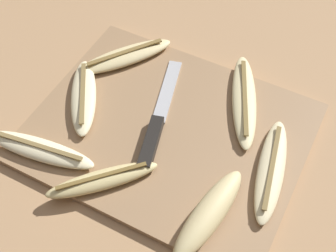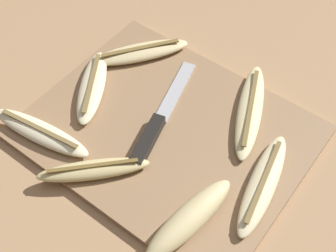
{
  "view_description": "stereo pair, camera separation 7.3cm",
  "coord_description": "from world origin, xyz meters",
  "px_view_note": "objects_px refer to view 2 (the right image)",
  "views": [
    {
      "loc": [
        0.2,
        -0.39,
        0.6
      ],
      "look_at": [
        0.0,
        0.0,
        0.02
      ],
      "focal_mm": 50.0,
      "sensor_mm": 36.0,
      "label": 1
    },
    {
      "loc": [
        0.26,
        -0.35,
        0.6
      ],
      "look_at": [
        0.0,
        0.0,
        0.02
      ],
      "focal_mm": 50.0,
      "sensor_mm": 36.0,
      "label": 2
    }
  ],
  "objects_px": {
    "banana_cream_curved": "(264,182)",
    "banana_mellow_near": "(189,219)",
    "banana_soft_right": "(250,110)",
    "knife": "(154,129)",
    "banana_pale_long": "(92,86)",
    "banana_ripe_center": "(141,52)",
    "banana_spotted_left": "(93,170)",
    "banana_bright_far": "(41,132)"
  },
  "relations": [
    {
      "from": "banana_soft_right",
      "to": "knife",
      "type": "bearing_deg",
      "value": -129.06
    },
    {
      "from": "knife",
      "to": "banana_spotted_left",
      "type": "distance_m",
      "value": 0.12
    },
    {
      "from": "knife",
      "to": "banana_soft_right",
      "type": "xyz_separation_m",
      "value": [
        0.1,
        0.12,
        0.0
      ]
    },
    {
      "from": "knife",
      "to": "banana_bright_far",
      "type": "xyz_separation_m",
      "value": [
        -0.14,
        -0.11,
        0.0
      ]
    },
    {
      "from": "banana_cream_curved",
      "to": "banana_soft_right",
      "type": "bearing_deg",
      "value": 129.61
    },
    {
      "from": "banana_ripe_center",
      "to": "banana_soft_right",
      "type": "distance_m",
      "value": 0.22
    },
    {
      "from": "banana_mellow_near",
      "to": "banana_spotted_left",
      "type": "bearing_deg",
      "value": -173.54
    },
    {
      "from": "banana_cream_curved",
      "to": "banana_soft_right",
      "type": "distance_m",
      "value": 0.13
    },
    {
      "from": "knife",
      "to": "banana_mellow_near",
      "type": "height_order",
      "value": "banana_mellow_near"
    },
    {
      "from": "banana_spotted_left",
      "to": "banana_pale_long",
      "type": "height_order",
      "value": "banana_spotted_left"
    },
    {
      "from": "banana_mellow_near",
      "to": "banana_pale_long",
      "type": "bearing_deg",
      "value": 159.54
    },
    {
      "from": "banana_ripe_center",
      "to": "banana_spotted_left",
      "type": "bearing_deg",
      "value": -66.74
    },
    {
      "from": "banana_mellow_near",
      "to": "banana_cream_curved",
      "type": "bearing_deg",
      "value": 66.55
    },
    {
      "from": "knife",
      "to": "banana_ripe_center",
      "type": "distance_m",
      "value": 0.17
    },
    {
      "from": "banana_ripe_center",
      "to": "banana_soft_right",
      "type": "relative_size",
      "value": 0.84
    },
    {
      "from": "banana_mellow_near",
      "to": "banana_pale_long",
      "type": "xyz_separation_m",
      "value": [
        -0.27,
        0.1,
        -0.01
      ]
    },
    {
      "from": "banana_cream_curved",
      "to": "banana_spotted_left",
      "type": "bearing_deg",
      "value": -147.56
    },
    {
      "from": "banana_soft_right",
      "to": "banana_mellow_near",
      "type": "bearing_deg",
      "value": -80.76
    },
    {
      "from": "banana_ripe_center",
      "to": "banana_mellow_near",
      "type": "bearing_deg",
      "value": -39.55
    },
    {
      "from": "banana_ripe_center",
      "to": "banana_bright_far",
      "type": "xyz_separation_m",
      "value": [
        -0.01,
        -0.23,
        -0.0
      ]
    },
    {
      "from": "banana_spotted_left",
      "to": "banana_bright_far",
      "type": "relative_size",
      "value": 0.78
    },
    {
      "from": "banana_soft_right",
      "to": "banana_ripe_center",
      "type": "bearing_deg",
      "value": -178.96
    },
    {
      "from": "knife",
      "to": "banana_cream_curved",
      "type": "bearing_deg",
      "value": -9.04
    },
    {
      "from": "banana_ripe_center",
      "to": "banana_bright_far",
      "type": "height_order",
      "value": "same"
    },
    {
      "from": "banana_cream_curved",
      "to": "banana_soft_right",
      "type": "xyz_separation_m",
      "value": [
        -0.08,
        0.1,
        -0.0
      ]
    },
    {
      "from": "banana_bright_far",
      "to": "banana_mellow_near",
      "type": "bearing_deg",
      "value": 3.56
    },
    {
      "from": "banana_mellow_near",
      "to": "banana_pale_long",
      "type": "distance_m",
      "value": 0.29
    },
    {
      "from": "knife",
      "to": "banana_soft_right",
      "type": "height_order",
      "value": "banana_soft_right"
    },
    {
      "from": "banana_cream_curved",
      "to": "banana_mellow_near",
      "type": "xyz_separation_m",
      "value": [
        -0.05,
        -0.11,
        0.01
      ]
    },
    {
      "from": "banana_spotted_left",
      "to": "banana_ripe_center",
      "type": "height_order",
      "value": "banana_spotted_left"
    },
    {
      "from": "knife",
      "to": "banana_spotted_left",
      "type": "height_order",
      "value": "banana_spotted_left"
    },
    {
      "from": "banana_soft_right",
      "to": "banana_mellow_near",
      "type": "relative_size",
      "value": 1.19
    },
    {
      "from": "banana_cream_curved",
      "to": "banana_bright_far",
      "type": "distance_m",
      "value": 0.35
    },
    {
      "from": "banana_bright_far",
      "to": "knife",
      "type": "bearing_deg",
      "value": 39.44
    },
    {
      "from": "banana_pale_long",
      "to": "knife",
      "type": "bearing_deg",
      "value": -2.74
    },
    {
      "from": "knife",
      "to": "banana_ripe_center",
      "type": "relative_size",
      "value": 1.38
    },
    {
      "from": "banana_ripe_center",
      "to": "banana_mellow_near",
      "type": "distance_m",
      "value": 0.33
    },
    {
      "from": "banana_spotted_left",
      "to": "banana_mellow_near",
      "type": "bearing_deg",
      "value": 6.46
    },
    {
      "from": "banana_ripe_center",
      "to": "banana_pale_long",
      "type": "distance_m",
      "value": 0.11
    },
    {
      "from": "banana_mellow_near",
      "to": "banana_bright_far",
      "type": "bearing_deg",
      "value": -176.44
    },
    {
      "from": "banana_soft_right",
      "to": "banana_bright_far",
      "type": "distance_m",
      "value": 0.33
    },
    {
      "from": "banana_mellow_near",
      "to": "knife",
      "type": "bearing_deg",
      "value": 144.91
    }
  ]
}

